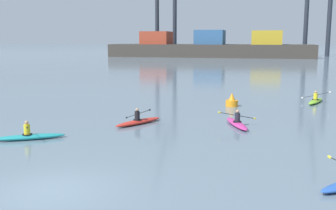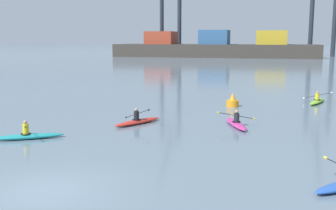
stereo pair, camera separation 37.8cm
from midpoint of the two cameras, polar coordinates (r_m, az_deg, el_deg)
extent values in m
plane|color=slate|center=(13.96, -16.22, -11.58)|extent=(800.00, 800.00, 0.00)
cube|color=#38332D|center=(110.24, 6.66, 7.63)|extent=(53.90, 11.89, 3.38)
cube|color=#993823|center=(113.13, -0.87, 9.47)|extent=(7.55, 8.32, 3.45)
cube|color=#2D5684|center=(110.19, 6.70, 9.49)|extent=(7.55, 8.32, 3.75)
cube|color=#B29323|center=(109.20, 14.53, 9.20)|extent=(7.55, 8.32, 3.54)
cylinder|color=#232833|center=(124.13, -0.80, 13.19)|extent=(1.20, 1.20, 26.39)
cylinder|color=#232833|center=(122.84, 1.72, 13.23)|extent=(1.20, 1.20, 26.39)
cylinder|color=#232833|center=(120.13, 19.71, 11.75)|extent=(1.20, 1.20, 22.04)
cylinder|color=#232833|center=(120.80, 22.60, 11.57)|extent=(1.20, 1.20, 22.04)
cylinder|color=orange|center=(29.86, 9.46, 0.23)|extent=(0.90, 0.90, 0.45)
cone|color=orange|center=(29.79, 9.48, 1.18)|extent=(0.49, 0.49, 0.55)
ellipsoid|color=#7ABC2D|center=(33.09, 20.63, 0.47)|extent=(1.72, 3.40, 0.26)
torus|color=black|center=(32.97, 20.61, 0.69)|extent=(0.63, 0.63, 0.05)
cylinder|color=gold|center=(32.94, 20.63, 1.10)|extent=(0.30, 0.30, 0.50)
sphere|color=tan|center=(32.89, 20.66, 1.70)|extent=(0.19, 0.19, 0.19)
cylinder|color=black|center=(32.97, 20.66, 1.28)|extent=(1.92, 0.72, 0.62)
ellipsoid|color=silver|center=(33.26, 18.95, 0.93)|extent=(0.21, 0.11, 0.16)
ellipsoid|color=silver|center=(32.72, 22.40, 1.64)|extent=(0.21, 0.11, 0.16)
ellipsoid|color=#C13384|center=(23.22, 10.03, -2.64)|extent=(1.80, 3.39, 0.26)
torus|color=black|center=(23.10, 10.11, -2.35)|extent=(0.63, 0.63, 0.05)
cylinder|color=#23232D|center=(23.06, 10.13, -1.76)|extent=(0.30, 0.30, 0.50)
sphere|color=tan|center=(22.99, 10.15, -0.91)|extent=(0.19, 0.19, 0.19)
cylinder|color=black|center=(23.08, 10.10, -1.50)|extent=(1.94, 0.78, 0.44)
ellipsoid|color=yellow|center=(22.77, 7.63, -1.07)|extent=(0.20, 0.11, 0.14)
ellipsoid|color=yellow|center=(23.44, 12.49, -1.91)|extent=(0.20, 0.11, 0.14)
ellipsoid|color=red|center=(23.49, -3.83, -2.38)|extent=(2.21, 3.25, 0.26)
torus|color=black|center=(23.39, -4.01, -2.08)|extent=(0.67, 0.67, 0.05)
cylinder|color=black|center=(23.35, -4.02, -1.50)|extent=(0.30, 0.30, 0.50)
sphere|color=tan|center=(23.28, -4.03, -0.65)|extent=(0.19, 0.19, 0.19)
cylinder|color=black|center=(23.36, -3.93, -1.24)|extent=(1.74, 1.02, 0.74)
ellipsoid|color=black|center=(24.16, -5.49, -1.76)|extent=(0.20, 0.14, 0.16)
ellipsoid|color=black|center=(22.58, -2.26, -0.69)|extent=(0.20, 0.14, 0.16)
ellipsoid|color=yellow|center=(15.42, 22.00, -6.92)|extent=(0.16, 0.17, 0.13)
ellipsoid|color=teal|center=(21.06, -18.65, -4.23)|extent=(3.24, 2.24, 0.26)
torus|color=black|center=(21.03, -18.94, -3.87)|extent=(0.67, 0.67, 0.05)
cylinder|color=gold|center=(20.98, -18.98, -3.23)|extent=(0.30, 0.30, 0.50)
sphere|color=tan|center=(20.91, -19.03, -2.30)|extent=(0.19, 0.19, 0.19)
cylinder|color=black|center=(20.96, -18.85, -2.96)|extent=(1.08, 1.80, 0.44)
ellipsoid|color=black|center=(22.00, -18.71, -2.93)|extent=(0.13, 0.19, 0.14)
ellipsoid|color=black|center=(19.91, -19.01, -3.00)|extent=(0.13, 0.19, 0.14)
camera|label=1|loc=(0.19, -89.59, 0.07)|focal=43.15mm
camera|label=2|loc=(0.19, 90.41, -0.07)|focal=43.15mm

